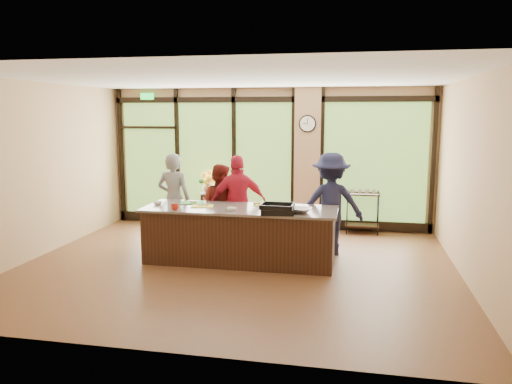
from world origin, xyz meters
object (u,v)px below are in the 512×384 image
at_px(island_base, 240,236).
at_px(bar_cart, 363,207).
at_px(flower_stand, 210,211).
at_px(cook_right, 331,204).
at_px(cook_left, 174,200).
at_px(roasting_pan, 277,211).

xyz_separation_m(island_base, bar_cart, (2.03, 2.45, 0.12)).
bearing_deg(flower_stand, cook_right, -46.23).
distance_m(island_base, cook_left, 1.71).
height_order(cook_left, roasting_pan, cook_left).
bearing_deg(cook_left, island_base, 153.68).
xyz_separation_m(cook_left, bar_cart, (3.48, 1.66, -0.31)).
bearing_deg(roasting_pan, cook_right, 48.73).
relative_size(cook_left, cook_right, 0.97).
xyz_separation_m(island_base, roasting_pan, (0.69, -0.37, 0.52)).
height_order(island_base, cook_right, cook_right).
distance_m(cook_left, roasting_pan, 2.43).
relative_size(island_base, flower_stand, 3.97).
distance_m(flower_stand, bar_cart, 3.23).
height_order(island_base, roasting_pan, roasting_pan).
xyz_separation_m(roasting_pan, bar_cart, (1.34, 2.82, -0.41)).
bearing_deg(cook_left, cook_right, -177.99).
height_order(island_base, bar_cart, bar_cart).
xyz_separation_m(cook_left, cook_right, (2.90, -0.01, 0.03)).
relative_size(cook_right, roasting_pan, 3.58).
bearing_deg(cook_left, bar_cart, -152.19).
bearing_deg(island_base, bar_cart, 50.40).
bearing_deg(bar_cart, island_base, -129.52).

